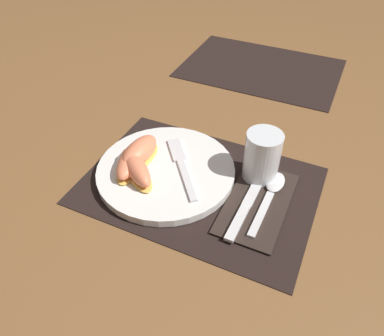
% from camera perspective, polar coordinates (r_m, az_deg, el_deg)
% --- Properties ---
extents(ground_plane, '(3.00, 3.00, 0.00)m').
position_cam_1_polar(ground_plane, '(0.74, 1.09, -2.73)').
color(ground_plane, brown).
extents(placemat, '(0.44, 0.31, 0.00)m').
position_cam_1_polar(placemat, '(0.73, 1.09, -2.62)').
color(placemat, black).
rests_on(placemat, ground_plane).
extents(placemat_far, '(0.44, 0.31, 0.00)m').
position_cam_1_polar(placemat_far, '(1.15, 10.43, 14.78)').
color(placemat_far, black).
rests_on(placemat_far, ground_plane).
extents(plate, '(0.28, 0.28, 0.02)m').
position_cam_1_polar(plate, '(0.75, -3.94, -0.36)').
color(plate, white).
rests_on(plate, placemat).
extents(juice_glass, '(0.07, 0.07, 0.10)m').
position_cam_1_polar(juice_glass, '(0.73, 10.56, 1.35)').
color(juice_glass, silver).
rests_on(juice_glass, placemat).
extents(napkin, '(0.11, 0.21, 0.00)m').
position_cam_1_polar(napkin, '(0.71, 10.00, -5.14)').
color(napkin, '#2D231E').
rests_on(napkin, placemat).
extents(knife, '(0.02, 0.22, 0.01)m').
position_cam_1_polar(knife, '(0.70, 8.68, -4.89)').
color(knife, silver).
rests_on(knife, napkin).
extents(spoon, '(0.03, 0.17, 0.01)m').
position_cam_1_polar(spoon, '(0.73, 12.07, -3.32)').
color(spoon, silver).
rests_on(spoon, napkin).
extents(fork, '(0.13, 0.16, 0.00)m').
position_cam_1_polar(fork, '(0.75, -1.67, 0.75)').
color(fork, silver).
rests_on(fork, plate).
extents(citrus_wedge_0, '(0.06, 0.11, 0.04)m').
position_cam_1_polar(citrus_wedge_0, '(0.76, -7.91, 2.42)').
color(citrus_wedge_0, '#F7C656').
rests_on(citrus_wedge_0, plate).
extents(citrus_wedge_1, '(0.07, 0.13, 0.03)m').
position_cam_1_polar(citrus_wedge_1, '(0.75, -9.25, 1.15)').
color(citrus_wedge_1, '#F7C656').
rests_on(citrus_wedge_1, plate).
extents(citrus_wedge_2, '(0.12, 0.11, 0.04)m').
position_cam_1_polar(citrus_wedge_2, '(0.73, -8.54, -0.05)').
color(citrus_wedge_2, '#F7C656').
rests_on(citrus_wedge_2, plate).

